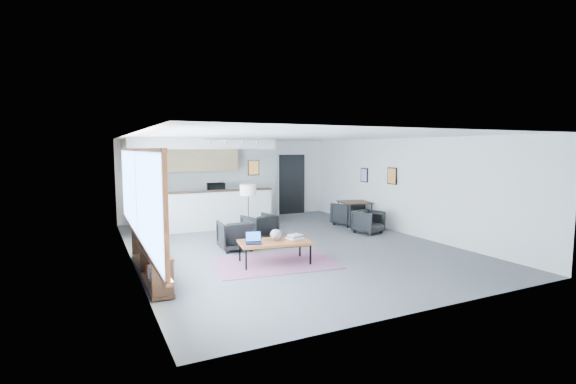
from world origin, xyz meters
name	(u,v)px	position (x,y,z in m)	size (l,w,h in m)	color
room	(287,192)	(0.00, 0.00, 1.30)	(7.02, 9.02, 2.62)	#4A4A4C
window	(137,197)	(-3.46, -0.90, 1.46)	(0.10, 5.95, 1.66)	#8CBFFF
console	(150,258)	(-3.30, -1.05, 0.33)	(0.35, 3.00, 0.80)	black
kitchenette	(199,180)	(-1.20, 3.71, 1.38)	(4.20, 1.96, 2.60)	white
doorway	(291,183)	(2.30, 4.42, 1.07)	(1.10, 0.12, 2.15)	black
track_light	(233,141)	(-0.59, 2.20, 2.53)	(1.60, 0.07, 0.15)	silver
wall_art_lower	(392,176)	(3.47, 0.40, 1.55)	(0.03, 0.38, 0.48)	black
wall_art_upper	(364,175)	(3.47, 1.70, 1.50)	(0.03, 0.34, 0.44)	black
kilim_rug	(275,263)	(-0.91, -1.28, 0.01)	(2.59, 1.92, 0.01)	#673650
coffee_table	(275,243)	(-0.91, -1.28, 0.43)	(1.51, 0.97, 0.46)	brown
laptop	(253,240)	(-1.36, -1.27, 0.53)	(0.37, 0.33, 0.22)	black
ceramic_pot	(276,235)	(-0.85, -1.22, 0.58)	(0.23, 0.23, 0.23)	gray
book_stack	(295,237)	(-0.45, -1.29, 0.51)	(0.36, 0.32, 0.10)	silver
coaster	(287,242)	(-0.74, -1.49, 0.47)	(0.14, 0.14, 0.01)	#E5590C
armchair_left	(235,234)	(-1.26, 0.15, 0.37)	(0.73, 0.68, 0.75)	black
armchair_right	(259,226)	(-0.38, 0.83, 0.37)	(0.71, 0.67, 0.74)	black
floor_lamp	(248,192)	(-0.66, 0.88, 1.24)	(0.43, 0.43, 1.42)	black
dining_table	(355,204)	(3.00, 1.52, 0.66)	(1.01, 1.01, 0.72)	black
dining_chair_near	(369,223)	(2.65, 0.35, 0.29)	(0.57, 0.53, 0.59)	black
dining_chair_far	(347,214)	(2.81, 1.62, 0.33)	(0.64, 0.60, 0.66)	black
microwave	(216,186)	(-0.54, 4.15, 1.11)	(0.52, 0.29, 0.35)	black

